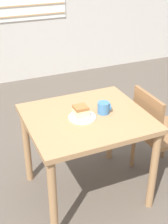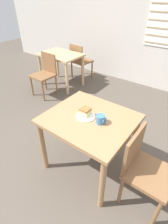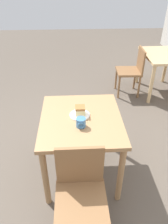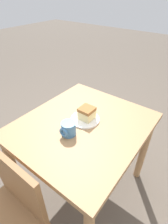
{
  "view_description": "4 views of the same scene",
  "coord_description": "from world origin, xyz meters",
  "views": [
    {
      "loc": [
        -0.91,
        -1.6,
        1.95
      ],
      "look_at": [
        -0.09,
        0.29,
        0.81
      ],
      "focal_mm": 50.0,
      "sensor_mm": 36.0,
      "label": 1
    },
    {
      "loc": [
        0.79,
        -0.94,
        1.88
      ],
      "look_at": [
        -0.12,
        0.28,
        0.82
      ],
      "focal_mm": 28.0,
      "sensor_mm": 36.0,
      "label": 2
    },
    {
      "loc": [
        1.74,
        0.23,
        2.05
      ],
      "look_at": [
        -0.07,
        0.33,
        0.83
      ],
      "focal_mm": 35.0,
      "sensor_mm": 36.0,
      "label": 3
    },
    {
      "loc": [
        0.68,
        0.88,
        1.55
      ],
      "look_at": [
        -0.1,
        0.28,
        0.83
      ],
      "focal_mm": 28.0,
      "sensor_mm": 36.0,
      "label": 4
    }
  ],
  "objects": [
    {
      "name": "coffee_mug",
      "position": [
        0.08,
        0.29,
        0.81
      ],
      "size": [
        0.1,
        0.09,
        0.09
      ],
      "color": "teal",
      "rests_on": "dining_table_near"
    },
    {
      "name": "chair_near_window",
      "position": [
        0.61,
        0.26,
        0.48
      ],
      "size": [
        0.42,
        0.42,
        0.86
      ],
      "rotation": [
        0.0,
        0.0,
        1.57
      ],
      "color": "brown",
      "rests_on": "ground_plane"
    },
    {
      "name": "plate",
      "position": [
        -0.1,
        0.28,
        0.77
      ],
      "size": [
        0.21,
        0.21,
        0.01
      ],
      "color": "white",
      "rests_on": "dining_table_near"
    },
    {
      "name": "ground_plane",
      "position": [
        0.0,
        0.0,
        0.0
      ],
      "size": [
        14.0,
        14.0,
        0.0
      ],
      "primitive_type": "plane",
      "color": "brown"
    },
    {
      "name": "dining_table_near",
      "position": [
        -0.06,
        0.3,
        0.65
      ],
      "size": [
        0.93,
        0.82,
        0.76
      ],
      "color": "#9E754C",
      "rests_on": "ground_plane"
    },
    {
      "name": "cake_slice",
      "position": [
        -0.11,
        0.29,
        0.82
      ],
      "size": [
        0.1,
        0.1,
        0.09
      ],
      "color": "beige",
      "rests_on": "plate"
    }
  ]
}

